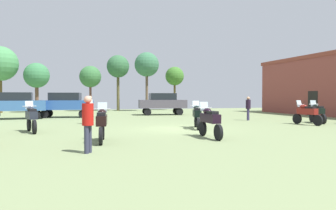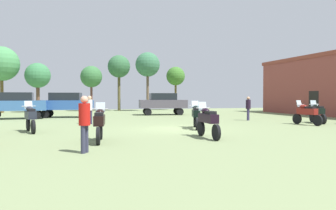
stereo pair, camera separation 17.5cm
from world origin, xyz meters
name	(u,v)px [view 2 (the right image)]	position (x,y,z in m)	size (l,w,h in m)	color
ground_plane	(177,129)	(0.00, 0.00, 0.01)	(44.00, 52.00, 0.02)	#768659
motorcycle_1	(317,112)	(9.65, 0.88, 0.73)	(0.78, 2.02, 1.45)	black
motorcycle_2	(100,123)	(-4.25, -3.72, 0.74)	(0.64, 2.09, 1.47)	black
motorcycle_3	(30,117)	(-7.15, 0.47, 0.74)	(0.79, 2.12, 1.48)	black
motorcycle_5	(196,115)	(1.01, -0.10, 0.74)	(0.84, 2.15, 1.46)	black
motorcycle_9	(307,113)	(8.15, 0.06, 0.74)	(0.67, 2.10, 1.46)	black
motorcycle_10	(208,120)	(0.08, -3.80, 0.74)	(0.62, 2.24, 1.46)	black
car_1	(163,102)	(2.66, 12.44, 1.19)	(4.46, 2.24, 2.00)	black
car_2	(16,103)	(-9.40, 10.42, 1.19)	(4.37, 1.98, 2.00)	black
car_3	(66,103)	(-5.84, 11.25, 1.19)	(4.54, 2.47, 2.00)	black
person_1	(90,108)	(-4.27, 4.21, 1.03)	(0.37, 0.37, 1.74)	#2C2641
person_2	(84,120)	(-4.85, -5.97, 1.02)	(0.47, 0.47, 1.71)	#2E3045
person_3	(248,107)	(6.64, 4.16, 1.00)	(0.48, 0.48, 1.69)	#302B4C
tree_1	(91,77)	(-3.29, 21.93, 3.98)	(2.48, 2.48, 5.23)	brown
tree_2	(38,76)	(-8.92, 20.67, 3.91)	(2.66, 2.66, 5.27)	brown
tree_3	(148,65)	(3.05, 20.54, 5.40)	(2.85, 2.85, 6.86)	brown
tree_4	(1,64)	(-12.41, 20.74, 5.09)	(3.57, 3.57, 6.89)	brown
tree_6	(176,76)	(6.96, 22.01, 4.22)	(2.32, 2.32, 5.41)	brown
tree_7	(119,67)	(-0.10, 21.97, 5.20)	(2.65, 2.65, 6.58)	brown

